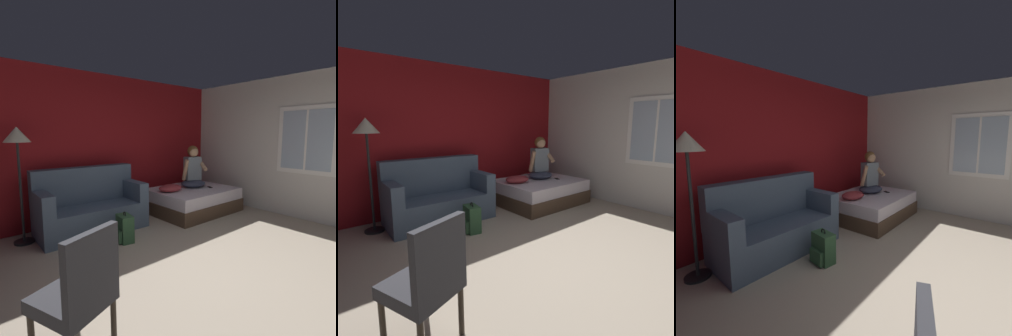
% 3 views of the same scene
% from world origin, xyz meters
% --- Properties ---
extents(ground_plane, '(40.00, 40.00, 0.00)m').
position_xyz_m(ground_plane, '(0.00, 0.00, 0.00)').
color(ground_plane, tan).
extents(wall_back_accent, '(10.74, 0.16, 2.70)m').
position_xyz_m(wall_back_accent, '(0.00, 3.07, 1.35)').
color(wall_back_accent, maroon).
rests_on(wall_back_accent, ground).
extents(wall_side_with_window, '(0.19, 7.37, 2.70)m').
position_xyz_m(wall_side_with_window, '(2.95, 0.00, 1.35)').
color(wall_side_with_window, silver).
rests_on(wall_side_with_window, ground).
extents(bed, '(1.71, 1.32, 0.48)m').
position_xyz_m(bed, '(1.68, 2.11, 0.24)').
color(bed, '#4C3828').
rests_on(bed, ground).
extents(couch, '(1.72, 0.87, 1.04)m').
position_xyz_m(couch, '(-0.38, 2.47, 0.39)').
color(couch, '#47566B').
rests_on(couch, ground).
extents(side_chair, '(0.60, 0.60, 0.98)m').
position_xyz_m(side_chair, '(-1.53, 0.07, 0.53)').
color(side_chair, '#382D23').
rests_on(side_chair, ground).
extents(person_seated, '(0.61, 0.56, 0.88)m').
position_xyz_m(person_seated, '(1.78, 2.20, 0.84)').
color(person_seated, '#383D51').
rests_on(person_seated, bed).
extents(backpack, '(0.27, 0.32, 0.46)m').
position_xyz_m(backpack, '(-0.22, 1.68, 0.19)').
color(backpack, '#2D5133').
rests_on(backpack, ground).
extents(throw_pillow, '(0.52, 0.42, 0.14)m').
position_xyz_m(throw_pillow, '(1.13, 2.18, 0.55)').
color(throw_pillow, '#993338').
rests_on(throw_pillow, bed).
extents(cell_phone, '(0.13, 0.16, 0.01)m').
position_xyz_m(cell_phone, '(2.03, 1.94, 0.48)').
color(cell_phone, black).
rests_on(cell_phone, bed).
extents(floor_lamp, '(0.36, 0.36, 1.70)m').
position_xyz_m(floor_lamp, '(-1.37, 2.60, 1.43)').
color(floor_lamp, black).
rests_on(floor_lamp, ground).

